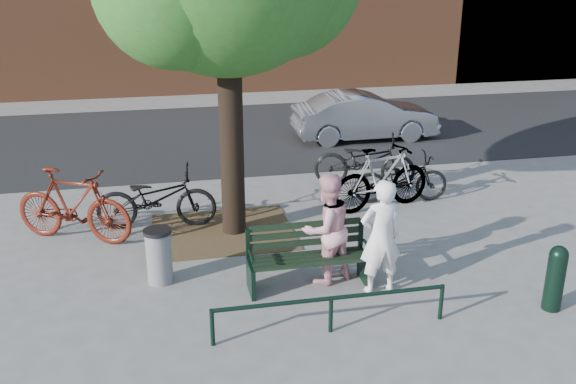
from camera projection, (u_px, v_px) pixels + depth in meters
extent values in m
plane|color=gray|center=(308.00, 287.00, 9.30)|extent=(90.00, 90.00, 0.00)
cube|color=brown|center=(223.00, 232.00, 11.13)|extent=(2.40, 2.00, 0.02)
cube|color=black|center=(234.00, 135.00, 17.10)|extent=(40.00, 7.00, 0.01)
cube|color=black|center=(251.00, 278.00, 9.07)|extent=(0.06, 0.52, 0.45)
cube|color=black|center=(248.00, 243.00, 9.12)|extent=(0.06, 0.06, 0.44)
cylinder|color=black|center=(251.00, 256.00, 8.83)|extent=(0.04, 0.36, 0.04)
cube|color=black|center=(364.00, 267.00, 9.39)|extent=(0.06, 0.52, 0.45)
cube|color=black|center=(361.00, 233.00, 9.44)|extent=(0.06, 0.06, 0.44)
cylinder|color=black|center=(368.00, 245.00, 9.15)|extent=(0.04, 0.36, 0.04)
cube|color=black|center=(309.00, 259.00, 9.15)|extent=(1.64, 0.46, 0.04)
cube|color=black|center=(305.00, 234.00, 9.26)|extent=(1.64, 0.03, 0.47)
cylinder|color=black|center=(212.00, 327.00, 7.83)|extent=(0.06, 0.06, 0.50)
cylinder|color=black|center=(331.00, 314.00, 8.12)|extent=(0.06, 0.06, 0.50)
cylinder|color=black|center=(441.00, 302.00, 8.40)|extent=(0.06, 0.06, 0.50)
cylinder|color=black|center=(331.00, 298.00, 8.04)|extent=(3.00, 0.06, 0.06)
cylinder|color=black|center=(231.00, 125.00, 10.51)|extent=(0.40, 0.40, 3.80)
imported|color=white|center=(381.00, 237.00, 8.91)|extent=(0.64, 0.45, 1.68)
imported|color=pink|center=(327.00, 229.00, 9.21)|extent=(0.98, 0.87, 1.65)
cylinder|color=black|center=(555.00, 282.00, 8.59)|extent=(0.25, 0.25, 0.81)
sphere|color=black|center=(559.00, 255.00, 8.45)|extent=(0.25, 0.25, 0.25)
cylinder|color=gray|center=(159.00, 258.00, 9.32)|extent=(0.37, 0.37, 0.78)
cylinder|color=black|center=(157.00, 231.00, 9.17)|extent=(0.41, 0.41, 0.06)
imported|color=black|center=(156.00, 198.00, 11.15)|extent=(2.13, 0.90, 1.09)
imported|color=#50150B|center=(73.00, 205.00, 10.60)|extent=(2.15, 1.48, 1.27)
imported|color=black|center=(365.00, 161.00, 13.16)|extent=(2.20, 1.33, 1.09)
imported|color=gray|center=(382.00, 178.00, 11.95)|extent=(2.11, 1.02, 1.22)
imported|color=black|center=(401.00, 178.00, 12.36)|extent=(1.88, 0.78, 0.96)
imported|color=gray|center=(365.00, 116.00, 16.53)|extent=(3.70, 1.29, 1.22)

